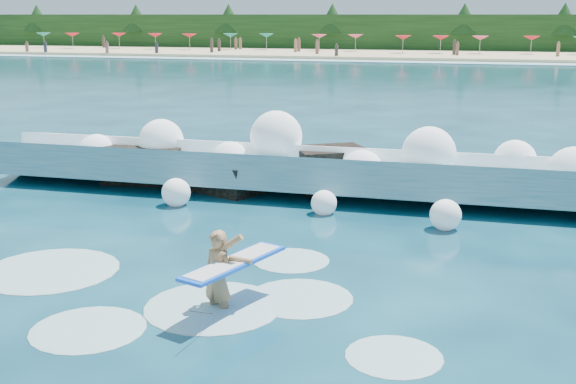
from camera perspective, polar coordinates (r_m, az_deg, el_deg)
name	(u,v)px	position (r m, az deg, el deg)	size (l,w,h in m)	color
ground	(191,267)	(14.85, -7.67, -5.93)	(200.00, 200.00, 0.00)	#072838
beach	(440,55)	(91.14, 11.90, 10.55)	(140.00, 20.00, 0.40)	tan
wet_band	(433,62)	(80.19, 11.39, 10.04)	(140.00, 5.00, 0.08)	silver
treeline	(445,34)	(101.02, 12.33, 12.13)	(140.00, 4.00, 5.00)	black
breaking_wave	(318,173)	(20.69, 2.36, 1.54)	(19.42, 2.96, 1.67)	teal
rock_cluster	(227,170)	(21.71, -4.84, 1.72)	(8.30, 3.42, 1.41)	black
surfer_with_board	(221,275)	(12.55, -5.28, -6.54)	(1.28, 2.90, 1.71)	#A8784E
wave_spray	(331,157)	(20.42, 3.38, 2.82)	(15.05, 4.34, 2.32)	white
surf_foam	(161,292)	(13.67, -9.99, -7.79)	(9.27, 5.91, 0.14)	silver
beach_umbrellas	(441,37)	(92.83, 12.02, 11.86)	(111.65, 6.89, 0.50)	#12756B
beachgoers	(427,48)	(89.23, 10.90, 11.10)	(99.62, 13.72, 1.94)	#3F332D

